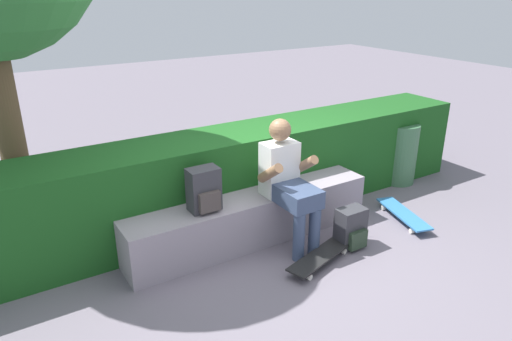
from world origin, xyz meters
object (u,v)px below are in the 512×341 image
Objects in this scene: person_skater at (288,180)px; trash_bin at (400,153)px; skateboard_beside_bench at (403,214)px; backpack_on_bench at (204,190)px; bench_main at (252,219)px; skateboard_near_person at (321,256)px; backpack_on_ground at (351,229)px.

trash_bin is at bearing 13.24° from person_skater.
backpack_on_bench is at bearing 166.91° from skateboard_beside_bench.
backpack_on_bench is at bearing 165.55° from person_skater.
person_skater is at bearing -37.63° from bench_main.
trash_bin is (0.77, 0.79, 0.31)m from skateboard_beside_bench.
skateboard_near_person is at bearing -84.67° from person_skater.
trash_bin reaches higher than bench_main.
backpack_on_ground is (0.75, -0.60, -0.05)m from bench_main.
person_skater is at bearing -14.45° from backpack_on_bench.
skateboard_near_person is (0.32, -0.69, -0.16)m from bench_main.
person_skater reaches higher than bench_main.
skateboard_near_person is 1.08× the size of trash_bin.
trash_bin is at bearing 45.59° from skateboard_beside_bench.
backpack_on_bench reaches higher than skateboard_near_person.
trash_bin is (2.89, 0.30, -0.29)m from backpack_on_bench.
bench_main reaches higher than skateboard_beside_bench.
skateboard_beside_bench is 2.06× the size of backpack_on_bench.
backpack_on_ground is at bearing -173.33° from skateboard_beside_bench.
skateboard_near_person is (0.04, -0.48, -0.60)m from person_skater.
backpack_on_bench is at bearing -178.93° from bench_main.
skateboard_beside_bench is at bearing -13.09° from backpack_on_bench.
trash_bin is (2.11, 0.50, -0.29)m from person_skater.
backpack_on_bench is (-0.82, 0.68, 0.60)m from skateboard_near_person.
person_skater is at bearing 167.70° from skateboard_beside_bench.
backpack_on_ground is at bearing -39.34° from person_skater.
bench_main reaches higher than backpack_on_ground.
skateboard_near_person is 1.00× the size of skateboard_beside_bench.
person_skater reaches higher than backpack_on_ground.
trash_bin is at bearing 5.85° from backpack_on_bench.
skateboard_near_person and skateboard_beside_bench have the same top height.
backpack_on_bench is at bearing 154.75° from backpack_on_ground.
bench_main is 3.34× the size of trash_bin.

